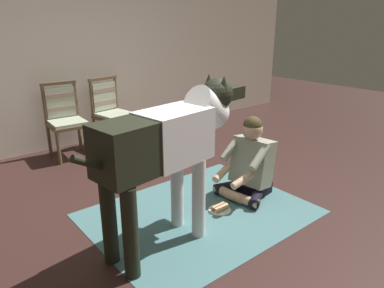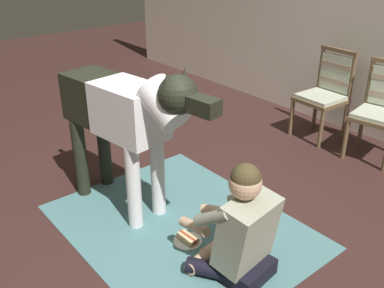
# 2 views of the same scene
# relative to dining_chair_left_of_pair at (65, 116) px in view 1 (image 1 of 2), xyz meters

# --- Properties ---
(ground_plane) EXTENTS (15.33, 15.33, 0.00)m
(ground_plane) POSITION_rel_dining_chair_left_of_pair_xyz_m (0.31, -2.49, -0.54)
(ground_plane) COLOR #341F1B
(back_wall) EXTENTS (8.86, 0.10, 2.60)m
(back_wall) POSITION_rel_dining_chair_left_of_pair_xyz_m (0.31, 0.42, 0.76)
(back_wall) COLOR beige
(back_wall) RESTS_ON ground
(area_rug) EXTENTS (1.99, 1.55, 0.01)m
(area_rug) POSITION_rel_dining_chair_left_of_pair_xyz_m (0.36, -2.35, -0.54)
(area_rug) COLOR #467174
(area_rug) RESTS_ON ground
(dining_chair_left_of_pair) EXTENTS (0.48, 0.49, 0.98)m
(dining_chair_left_of_pair) POSITION_rel_dining_chair_left_of_pair_xyz_m (0.00, 0.00, 0.00)
(dining_chair_left_of_pair) COLOR brown
(dining_chair_left_of_pair) RESTS_ON ground
(dining_chair_right_of_pair) EXTENTS (0.53, 0.53, 0.98)m
(dining_chair_right_of_pair) POSITION_rel_dining_chair_left_of_pair_xyz_m (0.66, -0.00, 0.00)
(dining_chair_right_of_pair) COLOR brown
(dining_chair_right_of_pair) RESTS_ON ground
(person_sitting_on_floor) EXTENTS (0.67, 0.57, 0.84)m
(person_sitting_on_floor) POSITION_rel_dining_chair_left_of_pair_xyz_m (1.01, -2.36, -0.20)
(person_sitting_on_floor) COLOR black
(person_sitting_on_floor) RESTS_ON ground
(large_dog) EXTENTS (1.70, 0.48, 1.31)m
(large_dog) POSITION_rel_dining_chair_left_of_pair_xyz_m (-0.11, -2.51, 0.32)
(large_dog) COLOR silver
(large_dog) RESTS_ON ground
(hot_dog_on_plate) EXTENTS (0.22, 0.22, 0.06)m
(hot_dog_on_plate) POSITION_rel_dining_chair_left_of_pair_xyz_m (0.54, -2.43, -0.52)
(hot_dog_on_plate) COLOR white
(hot_dog_on_plate) RESTS_ON ground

